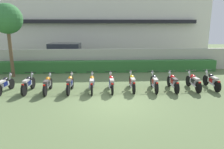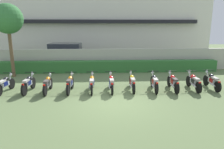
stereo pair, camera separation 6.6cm
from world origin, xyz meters
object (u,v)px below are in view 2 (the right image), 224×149
motorcycle_in_row_3 (70,83)px  motorcycle_in_row_10 (212,81)px  motorcycle_in_row_1 (28,83)px  motorcycle_in_row_4 (92,83)px  motorcycle_in_row_5 (111,83)px  motorcycle_in_row_8 (173,82)px  tree_near_inspector (8,19)px  motorcycle_in_row_9 (194,82)px  parked_car (67,54)px  motorcycle_in_row_7 (154,82)px  motorcycle_in_row_2 (48,84)px  motorcycle_in_row_6 (132,82)px  motorcycle_in_row_0 (5,84)px

motorcycle_in_row_3 → motorcycle_in_row_10: bearing=-87.5°
motorcycle_in_row_1 → motorcycle_in_row_3: 2.14m
motorcycle_in_row_10 → motorcycle_in_row_3: bearing=93.2°
motorcycle_in_row_4 → motorcycle_in_row_5: (1.01, 0.02, -0.00)m
motorcycle_in_row_1 → motorcycle_in_row_8: bearing=-89.0°
motorcycle_in_row_1 → tree_near_inspector: bearing=33.9°
motorcycle_in_row_9 → motorcycle_in_row_10: 1.08m
parked_car → tree_near_inspector: (-2.91, -4.48, 2.82)m
motorcycle_in_row_7 → motorcycle_in_row_8: motorcycle_in_row_7 is taller
motorcycle_in_row_2 → motorcycle_in_row_10: motorcycle_in_row_10 is taller
tree_near_inspector → motorcycle_in_row_10: bearing=-15.6°
motorcycle_in_row_10 → motorcycle_in_row_1: bearing=92.6°
motorcycle_in_row_4 → parked_car: bearing=16.9°
motorcycle_in_row_2 → motorcycle_in_row_8: bearing=-90.7°
parked_car → motorcycle_in_row_1: parked_car is taller
motorcycle_in_row_6 → motorcycle_in_row_9: 3.31m
motorcycle_in_row_8 → motorcycle_in_row_5: bearing=91.3°
motorcycle_in_row_6 → motorcycle_in_row_8: (2.17, -0.12, -0.00)m
motorcycle_in_row_1 → motorcycle_in_row_2: (1.00, -0.09, -0.01)m
motorcycle_in_row_3 → motorcycle_in_row_4: bearing=-87.4°
motorcycle_in_row_6 → tree_near_inspector: bearing=67.3°
motorcycle_in_row_4 → motorcycle_in_row_6: 2.13m
motorcycle_in_row_4 → motorcycle_in_row_6: (2.13, 0.10, 0.00)m
motorcycle_in_row_6 → motorcycle_in_row_2: bearing=93.1°
motorcycle_in_row_4 → motorcycle_in_row_7: 3.29m
motorcycle_in_row_1 → motorcycle_in_row_10: bearing=-88.0°
motorcycle_in_row_2 → motorcycle_in_row_3: bearing=-90.1°
motorcycle_in_row_2 → motorcycle_in_row_10: (8.78, 0.17, 0.00)m
motorcycle_in_row_5 → motorcycle_in_row_8: size_ratio=0.97×
motorcycle_in_row_5 → motorcycle_in_row_2: bearing=90.1°
motorcycle_in_row_6 → motorcycle_in_row_9: (3.31, -0.09, -0.00)m
motorcycle_in_row_3 → motorcycle_in_row_5: size_ratio=0.99×
parked_car → motorcycle_in_row_3: parked_car is taller
tree_near_inspector → motorcycle_in_row_3: size_ratio=2.62×
motorcycle_in_row_3 → motorcycle_in_row_9: size_ratio=0.98×
motorcycle_in_row_5 → motorcycle_in_row_6: (1.11, 0.08, 0.00)m
motorcycle_in_row_4 → motorcycle_in_row_7: (3.29, -0.01, 0.00)m
parked_car → motorcycle_in_row_9: (7.96, -7.92, -0.49)m
motorcycle_in_row_0 → motorcycle_in_row_10: (10.95, 0.10, 0.00)m
motorcycle_in_row_0 → motorcycle_in_row_6: size_ratio=0.96×
motorcycle_in_row_3 → parked_car: bearing=11.4°
parked_car → motorcycle_in_row_8: bearing=-46.6°
parked_car → motorcycle_in_row_5: size_ratio=2.49×
motorcycle_in_row_4 → motorcycle_in_row_9: size_ratio=1.01×
motorcycle_in_row_3 → motorcycle_in_row_8: size_ratio=0.96×
tree_near_inspector → motorcycle_in_row_2: size_ratio=2.66×
parked_car → motorcycle_in_row_5: bearing=-63.1°
motorcycle_in_row_1 → motorcycle_in_row_9: motorcycle_in_row_1 is taller
motorcycle_in_row_3 → motorcycle_in_row_0: bearing=90.6°
motorcycle_in_row_3 → motorcycle_in_row_4: size_ratio=0.97×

